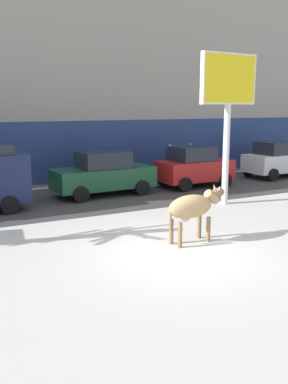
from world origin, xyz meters
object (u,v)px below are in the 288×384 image
object	(u,v)px
car_white_hatchback	(276,160)
pedestrian_near_billboard	(169,160)
cow_tan	(193,207)
car_darkgreen_sedan	(103,174)
billboard	(229,88)
car_red_hatchback	(194,167)
pedestrian_far_left	(190,159)

from	to	relation	value
car_white_hatchback	pedestrian_near_billboard	bearing A→B (deg)	152.26
cow_tan	car_darkgreen_sedan	size ratio (longest dim) A/B	0.45
billboard	car_white_hatchback	xyz separation A→B (m)	(6.29, 3.84, -3.39)
billboard	car_red_hatchback	xyz separation A→B (m)	(0.95, 3.55, -3.39)
car_red_hatchback	billboard	bearing A→B (deg)	-104.91
car_red_hatchback	pedestrian_near_billboard	size ratio (longest dim) A/B	2.07
car_white_hatchback	pedestrian_near_billboard	xyz separation A→B (m)	(-4.96, 2.61, -0.05)
pedestrian_far_left	billboard	bearing A→B (deg)	-112.02
car_darkgreen_sedan	car_red_hatchback	distance (m)	4.46
pedestrian_near_billboard	pedestrian_far_left	bearing A→B (deg)	0.00
car_white_hatchback	pedestrian_far_left	xyz separation A→B (m)	(-3.69, 2.61, -0.05)
car_red_hatchback	car_white_hatchback	world-z (taller)	same
car_red_hatchback	cow_tan	bearing A→B (deg)	-123.92
car_darkgreen_sedan	car_white_hatchback	bearing A→B (deg)	1.09
car_darkgreen_sedan	car_white_hatchback	world-z (taller)	car_white_hatchback
car_white_hatchback	pedestrian_near_billboard	distance (m)	5.60
cow_tan	pedestrian_near_billboard	size ratio (longest dim) A/B	1.11
cow_tan	car_white_hatchback	size ratio (longest dim) A/B	0.54
cow_tan	billboard	xyz separation A→B (m)	(3.74, 3.42, 3.32)
billboard	pedestrian_far_left	size ratio (longest dim) A/B	3.21
cow_tan	car_red_hatchback	world-z (taller)	car_red_hatchback
car_darkgreen_sedan	car_white_hatchback	distance (m)	9.80
car_darkgreen_sedan	pedestrian_far_left	bearing A→B (deg)	24.54
pedestrian_near_billboard	billboard	bearing A→B (deg)	-101.72
car_white_hatchback	cow_tan	bearing A→B (deg)	-144.11
billboard	car_darkgreen_sedan	world-z (taller)	billboard
cow_tan	car_white_hatchback	distance (m)	12.39
billboard	pedestrian_near_billboard	xyz separation A→B (m)	(1.34, 6.45, -3.43)
cow_tan	car_red_hatchback	distance (m)	8.40
cow_tan	billboard	distance (m)	6.06
car_white_hatchback	pedestrian_far_left	size ratio (longest dim) A/B	2.07
billboard	car_white_hatchback	world-z (taller)	billboard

